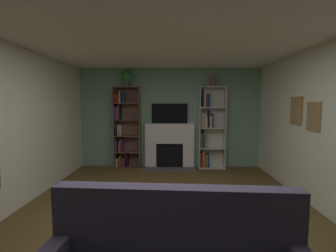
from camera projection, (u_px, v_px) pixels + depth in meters
ground_plane at (166, 234)px, 2.98m from camera, size 7.87×7.87×0.00m
wall_back_accent at (170, 118)px, 6.16m from camera, size 4.72×0.06×2.52m
ceiling at (166, 23)px, 2.74m from camera, size 4.72×6.68×0.06m
fireplace at (170, 145)px, 6.09m from camera, size 1.34×0.48×1.13m
tv at (170, 113)px, 6.08m from camera, size 0.91×0.06×0.50m
bookshelf_left at (125, 129)px, 6.07m from camera, size 0.65×0.29×2.05m
bookshelf_right at (209, 129)px, 6.02m from camera, size 0.65×0.29×2.05m
potted_plant at (127, 77)px, 5.91m from camera, size 0.28×0.28×0.40m
vase_with_flowers at (213, 80)px, 5.86m from camera, size 0.13×0.13×0.44m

